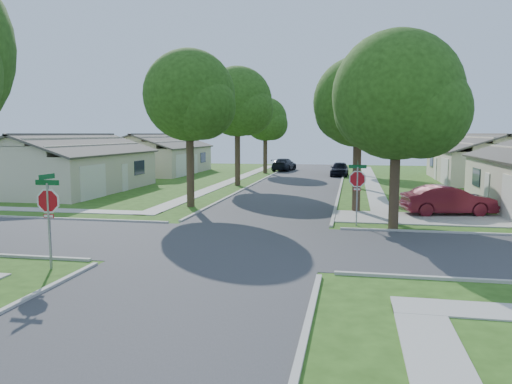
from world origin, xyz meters
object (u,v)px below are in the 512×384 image
Objects in this scene: stop_sign_ne at (357,182)px; house_nw_far at (158,159)px; tree_w_mid at (238,105)px; house_nw_near at (70,170)px; tree_w_far at (266,121)px; house_ne_far at (484,164)px; tree_w_near at (190,100)px; car_curb_west at (284,165)px; stop_sign_sw at (48,205)px; tree_e_far at (357,116)px; car_driveway at (448,200)px; tree_ne_corner at (399,101)px; tree_e_near at (359,106)px; tree_e_mid at (358,107)px; car_curb_east at (340,169)px.

house_nw_far reaches higher than stop_sign_ne.
tree_w_mid is 13.77m from house_nw_near.
house_ne_far is (20.64, -5.01, -3.99)m from tree_w_far.
tree_w_far is at bearing 90.01° from tree_w_near.
tree_w_near is 26.05m from house_nw_far.
car_curb_west is at bearing 69.28° from tree_w_far.
stop_sign_sw is at bearing -72.90° from house_nw_far.
tree_w_far is (-9.40, -0.00, -0.47)m from tree_e_far.
tree_w_far reaches higher than house_nw_near.
tree_w_far reaches higher than house_ne_far.
stop_sign_ne reaches higher than car_driveway.
tree_ne_corner is at bearing 38.84° from stop_sign_sw.
house_nw_near reaches higher than car_driveway.
house_nw_far is at bearing 132.06° from tree_e_near.
house_nw_far is (-20.75, 10.99, -4.74)m from tree_e_mid.
tree_ne_corner is 2.06× the size of car_curb_east.
tree_e_near is 1.78× the size of car_driveway.
stop_sign_sw is 37.41m from car_curb_east.
tree_w_mid is 1.19× the size of tree_w_far.
tree_e_near is 15.26m from tree_w_mid.
tree_w_near is 29.10m from house_ne_far.
tree_e_near is 21.98m from house_nw_near.
tree_e_near is at bearing 55.41° from stop_sign_sw.
car_driveway is (4.65, -0.31, -4.88)m from tree_e_near.
house_nw_far is at bearing 135.93° from tree_w_mid.
tree_ne_corner is at bearing -86.91° from tree_e_far.
house_nw_near is at bearing -152.10° from tree_w_mid.
tree_e_near is 25.00m from tree_e_far.
tree_w_near is 13.63m from house_nw_near.
house_nw_far is 34.47m from car_driveway.
tree_ne_corner is (11.00, -4.80, -0.52)m from tree_w_near.
car_curb_west is at bearing 60.75° from house_nw_near.
tree_e_mid is 23.95m from house_nw_far.
tree_w_mid is 2.27× the size of car_curb_east.
car_curb_east is at bearing -15.41° from tree_w_far.
tree_w_mid reaches higher than car_curb_west.
tree_e_near is 0.87× the size of tree_w_mid.
stop_sign_sw is 0.31× the size of tree_w_mid.
stop_sign_ne is 27.21m from car_curb_east.
car_driveway reaches higher than car_curb_west.
tree_e_far is at bearing 5.53° from house_nw_far.
house_ne_far is (11.23, 7.99, -4.74)m from tree_e_mid.
tree_e_near reaches higher than car_curb_west.
car_driveway is (14.10, 13.40, -1.26)m from stop_sign_sw.
tree_ne_corner is (1.61, -4.80, -0.05)m from tree_e_near.
tree_e_far is 9.42m from tree_w_far.
tree_w_mid is (-9.40, 0.00, 0.24)m from tree_e_mid.
tree_e_near is at bearing -0.00° from tree_w_near.
tree_e_far reaches higher than house_ne_far.
tree_e_far reaches higher than house_nw_far.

